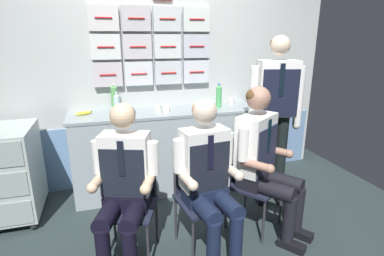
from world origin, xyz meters
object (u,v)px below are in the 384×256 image
service_trolley (14,171)px  folding_chair_left (131,192)px  crew_member_standing (275,107)px  snack_banana (84,113)px  folding_chair_by_counter (246,173)px  water_bottle_clear (117,104)px  folding_chair_right (199,186)px  crew_member_by_counter (264,155)px  espresso_cup_small (167,109)px  crew_member_left (124,182)px  crew_member_right (209,175)px

service_trolley → folding_chair_left: service_trolley is taller
service_trolley → crew_member_standing: size_ratio=0.52×
folding_chair_left → snack_banana: snack_banana is taller
folding_chair_by_counter → water_bottle_clear: bearing=140.4°
crew_member_standing → folding_chair_right: bearing=-154.9°
crew_member_by_counter → espresso_cup_small: bearing=124.0°
crew_member_left → folding_chair_by_counter: bearing=11.0°
folding_chair_left → crew_member_left: bearing=-110.0°
crew_member_right → snack_banana: 1.54m
folding_chair_left → snack_banana: (-0.35, 0.99, 0.43)m
folding_chair_by_counter → espresso_cup_small: espresso_cup_small is taller
folding_chair_by_counter → crew_member_standing: size_ratio=0.49×
crew_member_by_counter → folding_chair_left: bearing=176.5°
folding_chair_left → water_bottle_clear: (-0.01, 0.92, 0.51)m
folding_chair_left → water_bottle_clear: 1.05m
folding_chair_left → crew_member_right: 0.63m
crew_member_standing → espresso_cup_small: size_ratio=24.23×
crew_member_left → folding_chair_by_counter: 1.11m
service_trolley → crew_member_standing: bearing=-9.3°
crew_member_by_counter → water_bottle_clear: (-1.13, 0.99, 0.31)m
service_trolley → crew_member_right: size_ratio=0.72×
crew_member_right → snack_banana: crew_member_right is taller
crew_member_left → espresso_cup_small: (0.54, 1.02, 0.28)m
crew_member_left → crew_member_by_counter: size_ratio=0.95×
folding_chair_right → folding_chair_left: bearing=173.0°
service_trolley → crew_member_left: bearing=-44.4°
folding_chair_right → water_bottle_clear: water_bottle_clear is taller
crew_member_right → water_bottle_clear: (-0.58, 1.14, 0.34)m
snack_banana → folding_chair_right: bearing=-49.8°
crew_member_right → folding_chair_by_counter: 0.56m
folding_chair_left → crew_member_standing: crew_member_standing is taller
crew_member_left → service_trolley: bearing=135.6°
folding_chair_by_counter → crew_member_by_counter: bearing=-54.6°
water_bottle_clear → folding_chair_by_counter: bearing=-39.6°
crew_member_right → crew_member_standing: (0.90, 0.59, 0.33)m
water_bottle_clear → crew_member_standing: bearing=-20.5°
crew_member_standing → espresso_cup_small: (-0.98, 0.50, -0.06)m
service_trolley → crew_member_left: (0.94, -0.92, 0.19)m
crew_member_left → crew_member_by_counter: (1.17, 0.08, 0.04)m
crew_member_by_counter → snack_banana: (-1.46, 1.06, 0.22)m
crew_member_by_counter → crew_member_standing: 0.63m
crew_member_standing → espresso_cup_small: bearing=153.0°
crew_member_left → snack_banana: 1.20m
crew_member_left → folding_chair_right: crew_member_left is taller
crew_member_right → espresso_cup_small: crew_member_right is taller
crew_member_by_counter → water_bottle_clear: bearing=138.8°
crew_member_left → espresso_cup_small: 1.18m
crew_member_standing → water_bottle_clear: size_ratio=7.26×
water_bottle_clear → snack_banana: water_bottle_clear is taller
espresso_cup_small → crew_member_by_counter: bearing=-56.0°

